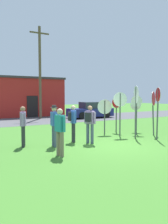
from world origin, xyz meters
The scene contains 18 objects.
ground_plane centered at (0.00, 0.00, 0.00)m, with size 80.00×80.00×0.00m, color #3D7528.
street_asphalt centered at (0.00, 11.31, 0.00)m, with size 60.00×6.40×0.01m, color #4C4C51.
building_background centered at (0.58, 16.74, 2.00)m, with size 7.16×5.40×3.99m.
utility_pole centered at (0.91, 12.63, 4.39)m, with size 1.80×0.24×8.41m.
parked_car_on_street centered at (5.34, 10.92, 0.69)m, with size 4.34×2.09×1.51m.
stop_sign_tallest centered at (2.51, 0.00, 1.72)m, with size 0.36×0.64×2.53m.
stop_sign_low_front centered at (3.37, 2.48, 1.26)m, with size 0.39×0.50×1.89m.
stop_sign_leaning_right centered at (1.25, 2.61, 1.31)m, with size 0.77×0.27×1.93m.
stop_sign_far_back centered at (1.89, 0.83, 1.83)m, with size 0.41×0.80×2.62m.
stop_sign_nearest centered at (1.58, 1.68, 1.58)m, with size 0.73×0.23×2.31m.
stop_sign_center_cluster centered at (2.83, 1.80, 1.42)m, with size 0.50×0.41×2.14m.
stop_sign_rear_left centered at (3.33, 1.06, 1.62)m, with size 0.70×0.44×2.36m.
stop_sign_leaning_left centered at (2.24, 2.86, 1.37)m, with size 0.18×0.63×2.05m.
person_in_teal centered at (-1.22, 1.57, 0.98)m, with size 0.43×0.55×1.69m.
person_near_signs centered at (-2.31, 1.13, 0.98)m, with size 0.32×0.57×1.74m.
person_on_left centered at (-3.46, 1.73, 0.95)m, with size 0.32×0.54×1.69m.
person_in_blue centered at (-2.69, -0.36, 0.95)m, with size 0.29×0.56×1.69m.
person_with_sunhat centered at (-0.71, 0.93, 0.98)m, with size 0.46×0.51×1.69m.
Camera 1 is at (-5.79, -7.63, 2.15)m, focal length 36.13 mm.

